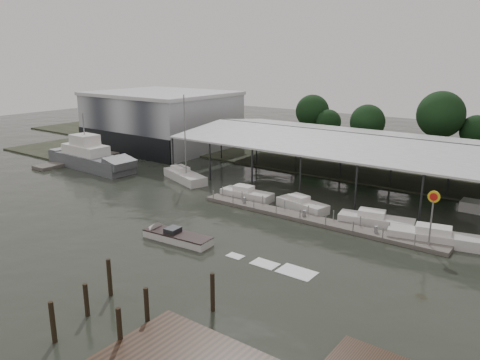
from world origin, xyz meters
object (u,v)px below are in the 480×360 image
Objects in this scene: shell_fuel_sign at (433,208)px; white_sailboat at (184,176)px; speedboat_underway at (172,236)px; grey_trawler at (91,158)px.

shell_fuel_sign is 35.00m from white_sailboat.
white_sailboat is 0.65× the size of speedboat_underway.
speedboat_underway is (31.06, -13.46, -1.19)m from grey_trawler.
shell_fuel_sign is at bearing -153.09° from speedboat_underway.
speedboat_underway is (14.18, -16.77, -0.26)m from white_sailboat.
white_sailboat is at bearing -54.49° from speedboat_underway.
white_sailboat is (-34.59, 4.21, -3.28)m from shell_fuel_sign.
white_sailboat reaches higher than shell_fuel_sign.
speedboat_underway is at bearing -29.86° from white_sailboat.
shell_fuel_sign is 0.30× the size of speedboat_underway.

